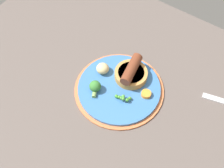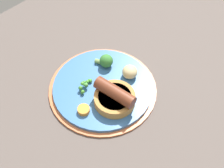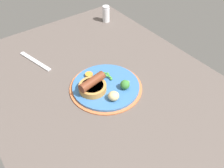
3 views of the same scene
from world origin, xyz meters
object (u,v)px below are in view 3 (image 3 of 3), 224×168
salt_shaker (106,14)px  potato_chunk_0 (114,96)px  broccoli_floret_near (125,85)px  dinner_plate (106,88)px  pea_pile (107,75)px  carrot_slice_1 (89,75)px  fork (35,61)px  sausage_pudding (92,86)px

salt_shaker → potato_chunk_0: bearing=-32.8°
broccoli_floret_near → salt_shaker: bearing=-145.6°
dinner_plate → pea_pile: size_ratio=5.64×
carrot_slice_1 → broccoli_floret_near: bearing=27.6°
potato_chunk_0 → fork: bearing=-161.5°
broccoli_floret_near → carrot_slice_1: bearing=-90.1°
carrot_slice_1 → pea_pile: bearing=47.2°
pea_pile → salt_shaker: size_ratio=0.58×
potato_chunk_0 → broccoli_floret_near: bearing=107.2°
sausage_pudding → salt_shaker: (-39.08, 33.49, 0.62)cm
broccoli_floret_near → fork: broccoli_floret_near is taller
broccoli_floret_near → fork: bearing=-89.4°
sausage_pudding → salt_shaker: 51.47cm
carrot_slice_1 → dinner_plate: bearing=12.4°
pea_pile → salt_shaker: bearing=145.1°
pea_pile → salt_shaker: (-36.69, 25.62, 1.61)cm
salt_shaker → fork: bearing=-76.7°
carrot_slice_1 → sausage_pudding: bearing=-22.5°
potato_chunk_0 → carrot_slice_1: (-14.94, -0.27, -0.96)cm
sausage_pudding → fork: bearing=-83.1°
sausage_pudding → broccoli_floret_near: size_ratio=2.27×
sausage_pudding → salt_shaker: size_ratio=1.29×
dinner_plate → pea_pile: bearing=137.8°
dinner_plate → pea_pile: (-3.52, 3.19, 1.81)cm
fork → salt_shaker: salt_shaker is taller
salt_shaker → carrot_slice_1: bearing=-43.6°
potato_chunk_0 → salt_shaker: salt_shaker is taller
potato_chunk_0 → fork: 39.01cm
dinner_plate → salt_shaker: 49.58cm
dinner_plate → carrot_slice_1: carrot_slice_1 is taller
pea_pile → broccoli_floret_near: (8.32, 1.80, 0.63)cm
dinner_plate → sausage_pudding: 5.58cm
fork → sausage_pudding: bearing=3.5°
dinner_plate → carrot_slice_1: 8.44cm
potato_chunk_0 → carrot_slice_1: bearing=-179.0°
pea_pile → potato_chunk_0: size_ratio=1.23×
broccoli_floret_near → salt_shaker: salt_shaker is taller
pea_pile → broccoli_floret_near: bearing=12.2°
pea_pile → broccoli_floret_near: 8.54cm
dinner_plate → salt_shaker: (-40.21, 28.81, 3.43)cm
sausage_pudding → broccoli_floret_near: 11.36cm
sausage_pudding → carrot_slice_1: 7.71cm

